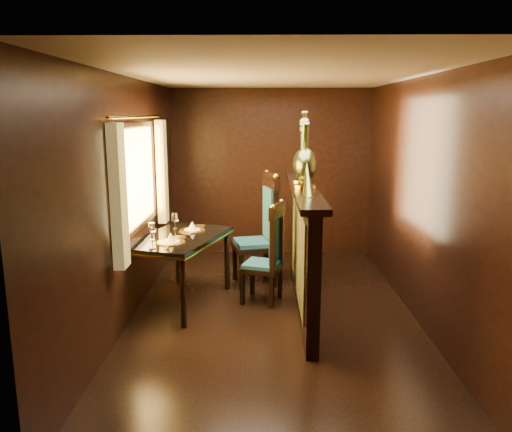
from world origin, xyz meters
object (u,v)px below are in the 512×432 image
object	(u,v)px
dining_table	(179,242)
peacock_right	(303,151)
chair_right	(264,226)
chair_left	(271,251)
peacock_left	(306,150)

from	to	relation	value
dining_table	peacock_right	size ratio (longest dim) A/B	2.10
chair_right	chair_left	bearing A→B (deg)	-98.26
dining_table	chair_right	size ratio (longest dim) A/B	1.06
chair_right	peacock_right	size ratio (longest dim) A/B	1.98
dining_table	chair_left	xyz separation A→B (m)	(1.03, 0.04, -0.10)
chair_left	dining_table	bearing A→B (deg)	-160.31
peacock_left	peacock_right	xyz separation A→B (m)	(0.00, 0.39, -0.04)
dining_table	peacock_right	xyz separation A→B (m)	(1.38, 0.18, 1.00)
chair_left	peacock_right	distance (m)	1.17
chair_left	peacock_right	xyz separation A→B (m)	(0.35, 0.14, 1.11)
chair_right	dining_table	bearing A→B (deg)	-157.51
peacock_left	peacock_right	size ratio (longest dim) A/B	1.10
peacock_right	chair_left	bearing A→B (deg)	-157.98
chair_left	chair_right	distance (m)	0.70
peacock_left	peacock_right	distance (m)	0.39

